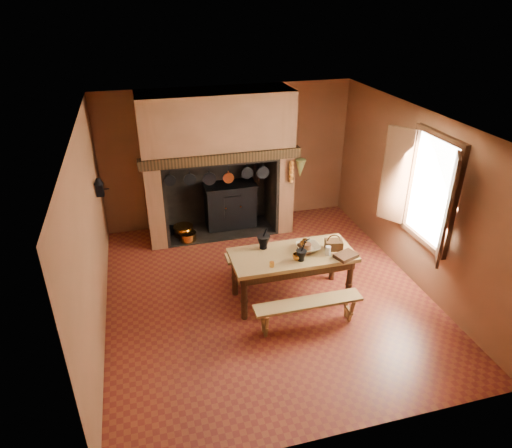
{
  "coord_description": "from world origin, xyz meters",
  "views": [
    {
      "loc": [
        -1.73,
        -5.8,
        4.41
      ],
      "look_at": [
        -0.09,
        0.3,
        1.12
      ],
      "focal_mm": 32.0,
      "sensor_mm": 36.0,
      "label": 1
    }
  ],
  "objects": [
    {
      "name": "iron_range",
      "position": [
        -0.04,
        2.45,
        0.48
      ],
      "size": [
        1.12,
        0.55,
        1.6
      ],
      "color": "black",
      "rests_on": "floor"
    },
    {
      "name": "herb_bunch",
      "position": [
        1.18,
        1.79,
        1.38
      ],
      "size": [
        0.2,
        0.2,
        0.35
      ],
      "primitive_type": "cone",
      "rotation": [
        3.14,
        0.0,
        0.0
      ],
      "color": "brown",
      "rests_on": "chimney_breast"
    },
    {
      "name": "hanging_pans",
      "position": [
        -0.34,
        1.81,
        1.36
      ],
      "size": [
        1.92,
        0.29,
        0.27
      ],
      "color": "black",
      "rests_on": "chimney_breast"
    },
    {
      "name": "glass_jar",
      "position": [
        0.85,
        -0.39,
        0.89
      ],
      "size": [
        0.11,
        0.11,
        0.14
      ],
      "primitive_type": "cylinder",
      "rotation": [
        0.0,
        0.0,
        -0.42
      ],
      "color": "beige",
      "rests_on": "work_table"
    },
    {
      "name": "wall_front",
      "position": [
        0.0,
        -2.75,
        1.4
      ],
      "size": [
        5.0,
        0.02,
        2.8
      ],
      "primitive_type": "cube",
      "color": "brown",
      "rests_on": "floor"
    },
    {
      "name": "brass_mug_a",
      "position": [
        -0.06,
        -0.49,
        0.86
      ],
      "size": [
        0.09,
        0.09,
        0.08
      ],
      "primitive_type": "cylinder",
      "rotation": [
        0.0,
        0.0,
        0.27
      ],
      "color": "#B8792A",
      "rests_on": "work_table"
    },
    {
      "name": "brass_cup",
      "position": [
        0.35,
        -0.4,
        0.87
      ],
      "size": [
        0.14,
        0.14,
        0.1
      ],
      "primitive_type": "imported",
      "rotation": [
        0.0,
        0.0,
        0.09
      ],
      "color": "#B8792A",
      "rests_on": "work_table"
    },
    {
      "name": "mortar_large",
      "position": [
        -0.03,
        0.06,
        0.93
      ],
      "size": [
        0.21,
        0.21,
        0.35
      ],
      "rotation": [
        0.0,
        0.0,
        -0.35
      ],
      "color": "black",
      "rests_on": "work_table"
    },
    {
      "name": "floor",
      "position": [
        0.0,
        0.0,
        0.0
      ],
      "size": [
        5.5,
        5.5,
        0.0
      ],
      "primitive_type": "plane",
      "color": "maroon",
      "rests_on": "ground"
    },
    {
      "name": "bench_front",
      "position": [
        0.35,
        -0.95,
        0.33
      ],
      "size": [
        1.59,
        0.28,
        0.45
      ],
      "color": "#A9884D",
      "rests_on": "floor"
    },
    {
      "name": "window",
      "position": [
        2.35,
        -0.4,
        1.7
      ],
      "size": [
        0.39,
        1.75,
        1.76
      ],
      "color": "white",
      "rests_on": "wall_right"
    },
    {
      "name": "bench_back",
      "position": [
        0.35,
        0.41,
        0.38
      ],
      "size": [
        1.82,
        0.32,
        0.51
      ],
      "color": "#A9884D",
      "rests_on": "floor"
    },
    {
      "name": "hearth_pans",
      "position": [
        -1.05,
        2.22,
        0.09
      ],
      "size": [
        0.51,
        0.62,
        0.2
      ],
      "color": "#B8792A",
      "rests_on": "floor"
    },
    {
      "name": "brass_mug_b",
      "position": [
        0.62,
        -0.02,
        0.86
      ],
      "size": [
        0.09,
        0.09,
        0.09
      ],
      "primitive_type": "cylinder",
      "rotation": [
        0.0,
        0.0,
        -0.03
      ],
      "color": "#B8792A",
      "rests_on": "work_table"
    },
    {
      "name": "onion_string",
      "position": [
        1.0,
        1.79,
        1.33
      ],
      "size": [
        0.12,
        0.1,
        0.46
      ],
      "primitive_type": null,
      "color": "#B37121",
      "rests_on": "chimney_breast"
    },
    {
      "name": "coffee_grinder",
      "position": [
        0.52,
        -0.2,
        0.89
      ],
      "size": [
        0.19,
        0.17,
        0.2
      ],
      "rotation": [
        0.0,
        0.0,
        0.36
      ],
      "color": "#3B1F13",
      "rests_on": "work_table"
    },
    {
      "name": "mortar_small",
      "position": [
        0.41,
        -0.43,
        0.91
      ],
      "size": [
        0.16,
        0.16,
        0.28
      ],
      "rotation": [
        0.0,
        0.0,
        -0.03
      ],
      "color": "black",
      "rests_on": "work_table"
    },
    {
      "name": "back_wall",
      "position": [
        0.0,
        2.75,
        1.4
      ],
      "size": [
        5.0,
        0.02,
        2.8
      ],
      "primitive_type": "cube",
      "color": "brown",
      "rests_on": "floor"
    },
    {
      "name": "stoneware_crock",
      "position": [
        0.56,
        -0.26,
        0.9
      ],
      "size": [
        0.16,
        0.16,
        0.16
      ],
      "primitive_type": "cylinder",
      "rotation": [
        0.0,
        0.0,
        0.33
      ],
      "color": "brown",
      "rests_on": "work_table"
    },
    {
      "name": "wooden_tray",
      "position": [
        1.09,
        -0.53,
        0.85
      ],
      "size": [
        0.39,
        0.33,
        0.06
      ],
      "primitive_type": "cube",
      "rotation": [
        0.0,
        0.0,
        0.36
      ],
      "color": "#3B1F13",
      "rests_on": "work_table"
    },
    {
      "name": "wall_left",
      "position": [
        -2.5,
        0.0,
        1.4
      ],
      "size": [
        0.02,
        5.5,
        2.8
      ],
      "primitive_type": "cube",
      "color": "brown",
      "rests_on": "floor"
    },
    {
      "name": "work_table",
      "position": [
        0.35,
        -0.21,
        0.69
      ],
      "size": [
        1.89,
        0.84,
        0.82
      ],
      "color": "#A9884D",
      "rests_on": "floor"
    },
    {
      "name": "wall_coffee_mill",
      "position": [
        -2.42,
        1.55,
        1.52
      ],
      "size": [
        0.23,
        0.16,
        0.31
      ],
      "color": "black",
      "rests_on": "wall_left"
    },
    {
      "name": "ceiling",
      "position": [
        0.0,
        0.0,
        2.8
      ],
      "size": [
        5.5,
        5.5,
        0.0
      ],
      "primitive_type": "plane",
      "rotation": [
        3.14,
        0.0,
        0.0
      ],
      "color": "silver",
      "rests_on": "back_wall"
    },
    {
      "name": "wall_right",
      "position": [
        2.5,
        0.0,
        1.4
      ],
      "size": [
        0.02,
        5.5,
        2.8
      ],
      "primitive_type": "cube",
      "color": "brown",
      "rests_on": "floor"
    },
    {
      "name": "chimney_breast",
      "position": [
        -0.3,
        2.31,
        1.81
      ],
      "size": [
        2.95,
        0.96,
        2.8
      ],
      "color": "brown",
      "rests_on": "floor"
    },
    {
      "name": "mixing_bowl",
      "position": [
        0.61,
        -0.18,
        0.86
      ],
      "size": [
        0.39,
        0.39,
        0.09
      ],
      "primitive_type": "imported",
      "rotation": [
        0.0,
        0.0,
        -0.07
      ],
      "color": "#C3BC96",
      "rests_on": "work_table"
    },
    {
      "name": "wicker_basket",
      "position": [
        1.0,
        -0.25,
        0.9
      ],
      "size": [
        0.3,
        0.25,
        0.25
      ],
      "rotation": [
        0.0,
        0.0,
        -0.25
      ],
      "color": "#472A15",
      "rests_on": "work_table"
    }
  ]
}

